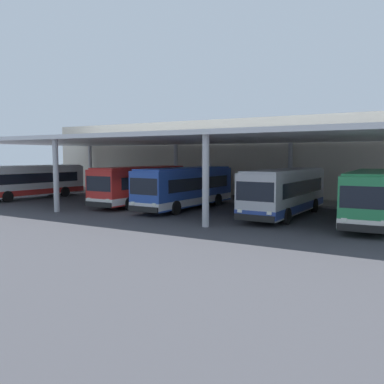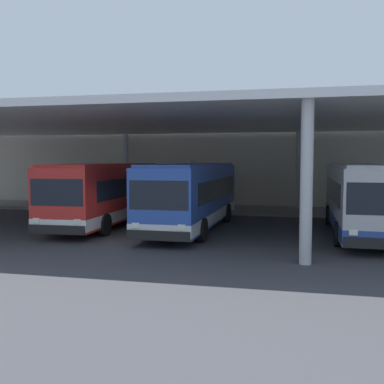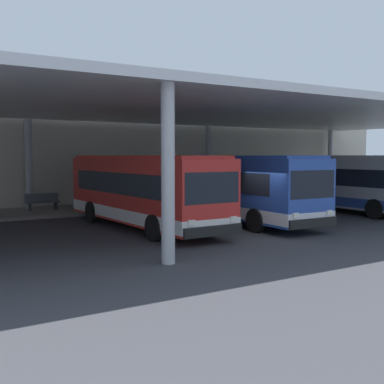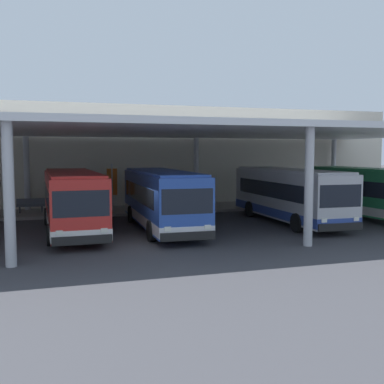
# 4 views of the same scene
# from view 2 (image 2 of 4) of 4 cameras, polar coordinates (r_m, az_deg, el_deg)

# --- Properties ---
(ground_plane) EXTENTS (200.00, 200.00, 0.00)m
(ground_plane) POSITION_cam_2_polar(r_m,az_deg,el_deg) (18.28, -5.71, -6.45)
(ground_plane) COLOR #3D3D42
(platform_kerb) EXTENTS (42.00, 4.50, 0.18)m
(platform_kerb) POSITION_cam_2_polar(r_m,az_deg,el_deg) (29.53, 1.52, -2.21)
(platform_kerb) COLOR gray
(platform_kerb) RESTS_ON ground
(station_building_facade) EXTENTS (48.00, 1.60, 7.75)m
(station_building_facade) POSITION_cam_2_polar(r_m,az_deg,el_deg) (32.55, 2.65, 5.05)
(station_building_facade) COLOR beige
(station_building_facade) RESTS_ON ground
(canopy_shelter) EXTENTS (40.00, 17.00, 5.55)m
(canopy_shelter) POSITION_cam_2_polar(r_m,az_deg,el_deg) (23.33, -1.48, 8.95)
(canopy_shelter) COLOR silver
(canopy_shelter) RESTS_ON ground
(bus_second_bay) EXTENTS (2.87, 10.58, 3.17)m
(bus_second_bay) POSITION_cam_2_polar(r_m,az_deg,el_deg) (23.29, -10.92, -0.12)
(bus_second_bay) COLOR red
(bus_second_bay) RESTS_ON ground
(bus_middle_bay) EXTENTS (2.90, 10.59, 3.17)m
(bus_middle_bay) POSITION_cam_2_polar(r_m,az_deg,el_deg) (21.40, 0.06, -0.41)
(bus_middle_bay) COLOR #284CA8
(bus_middle_bay) RESTS_ON ground
(bus_far_bay) EXTENTS (2.89, 10.58, 3.17)m
(bus_far_bay) POSITION_cam_2_polar(r_m,az_deg,el_deg) (21.22, 21.05, -0.73)
(bus_far_bay) COLOR #B7B7BC
(bus_far_bay) RESTS_ON ground
(bench_waiting) EXTENTS (1.80, 0.45, 0.92)m
(bench_waiting) POSITION_cam_2_polar(r_m,az_deg,el_deg) (31.22, -9.15, -0.86)
(bench_waiting) COLOR #4C515B
(bench_waiting) RESTS_ON platform_kerb
(trash_bin) EXTENTS (0.52, 0.52, 0.98)m
(trash_bin) POSITION_cam_2_polar(r_m,az_deg,el_deg) (30.03, -4.51, -0.99)
(trash_bin) COLOR #33383D
(trash_bin) RESTS_ON platform_kerb
(banner_sign) EXTENTS (0.70, 0.12, 3.20)m
(banner_sign) POSITION_cam_2_polar(r_m,az_deg,el_deg) (28.73, -0.08, 1.40)
(banner_sign) COLOR #B2B2B7
(banner_sign) RESTS_ON platform_kerb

